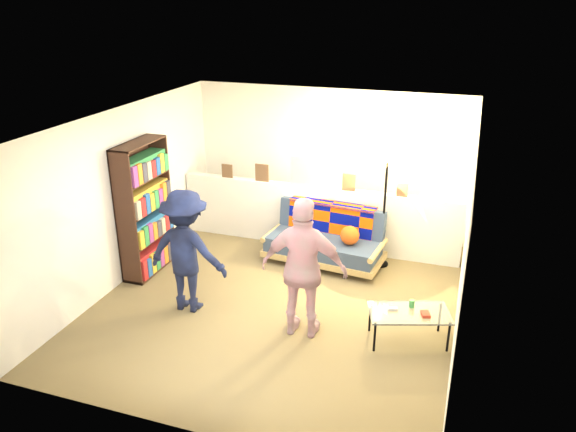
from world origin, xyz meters
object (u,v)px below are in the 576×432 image
at_px(futon_sofa, 326,240).
at_px(person_left, 186,251).
at_px(coffee_table, 410,314).
at_px(floor_lamp, 386,190).
at_px(bookshelf, 145,213).
at_px(person_right, 304,269).

relative_size(futon_sofa, person_left, 1.14).
bearing_deg(futon_sofa, coffee_table, -49.57).
relative_size(coffee_table, floor_lamp, 0.62).
height_order(bookshelf, person_right, bookshelf).
bearing_deg(coffee_table, futon_sofa, 130.43).
relative_size(bookshelf, coffee_table, 1.85).
height_order(futon_sofa, person_left, person_left).
bearing_deg(person_right, person_left, -6.40).
bearing_deg(person_left, coffee_table, -176.88).
bearing_deg(bookshelf, person_right, -18.05).
bearing_deg(person_left, bookshelf, -35.45).
height_order(futon_sofa, person_right, person_right).
height_order(futon_sofa, coffee_table, futon_sofa).
bearing_deg(person_right, coffee_table, -172.01).
height_order(futon_sofa, floor_lamp, floor_lamp).
relative_size(bookshelf, person_left, 1.20).
distance_m(bookshelf, person_right, 2.75).
xyz_separation_m(bookshelf, coffee_table, (3.82, -0.62, -0.53)).
xyz_separation_m(futon_sofa, floor_lamp, (0.81, 0.18, 0.83)).
relative_size(coffee_table, person_left, 0.65).
relative_size(futon_sofa, bookshelf, 0.95).
bearing_deg(bookshelf, coffee_table, -9.21).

